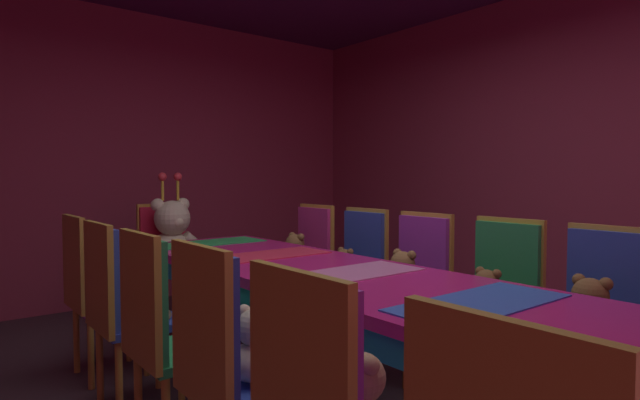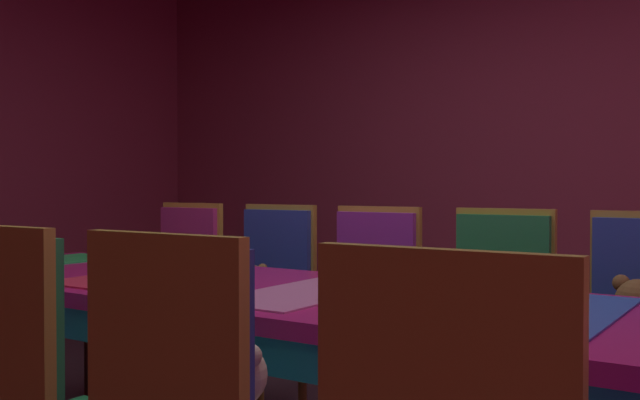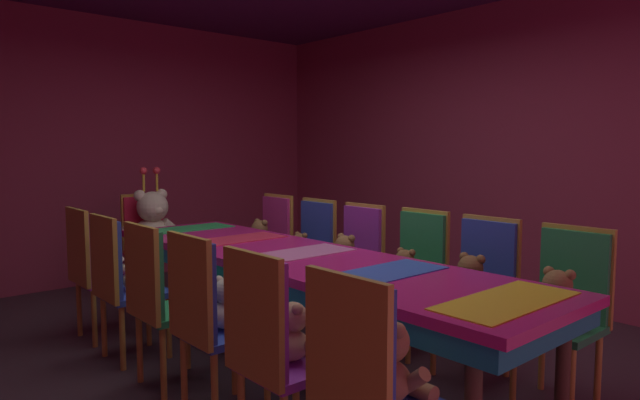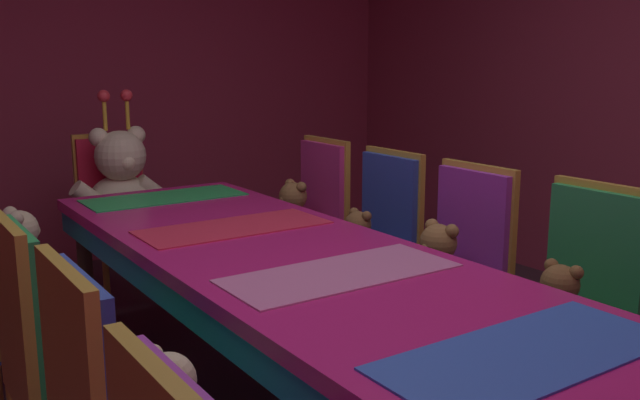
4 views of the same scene
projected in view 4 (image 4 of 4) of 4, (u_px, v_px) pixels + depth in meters
wall_back at (65, 61)px, 4.68m from camera, size 5.20×0.12×2.80m
banquet_table at (341, 298)px, 2.23m from camera, size 0.90×3.50×0.75m
chair_left_3 at (46, 348)px, 1.99m from camera, size 0.42×0.41×0.98m
chair_left_4 at (6, 294)px, 2.45m from camera, size 0.42×0.41×0.98m
teddy_left_4 at (49, 293)px, 2.53m from camera, size 0.22×0.28×0.26m
teddy_left_5 at (22, 252)px, 2.98m from camera, size 0.27×0.35×0.33m
chair_right_2 at (584, 293)px, 2.47m from camera, size 0.42×0.41×0.98m
teddy_right_2 at (557, 306)px, 2.39m from camera, size 0.22×0.29×0.27m
chair_right_3 at (462, 258)px, 2.90m from camera, size 0.42×0.41×0.98m
teddy_right_3 at (437, 265)px, 2.83m from camera, size 0.25×0.33×0.31m
chair_right_4 at (380, 231)px, 3.35m from camera, size 0.42×0.41×0.98m
teddy_right_4 at (357, 241)px, 3.28m from camera, size 0.21×0.27×0.26m
chair_right_5 at (315, 209)px, 3.84m from camera, size 0.42×0.41×0.98m
teddy_right_5 at (292, 213)px, 3.76m from camera, size 0.25×0.33×0.31m
throne_chair at (115, 200)px, 4.10m from camera, size 0.41×0.42×0.98m
king_teddy_bear at (123, 185)px, 3.94m from camera, size 0.61×0.47×0.78m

